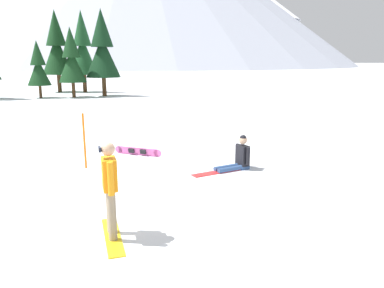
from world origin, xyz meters
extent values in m
plane|color=white|center=(0.00, 0.00, 0.00)|extent=(800.00, 800.00, 0.00)
cube|color=yellow|center=(0.72, -1.09, 0.01)|extent=(0.70, 1.56, 0.02)
cylinder|color=gray|center=(0.77, -1.25, 0.46)|extent=(0.15, 0.15, 0.88)
cylinder|color=gray|center=(0.68, -0.94, 0.46)|extent=(0.15, 0.15, 0.88)
cube|color=orange|center=(0.72, -1.09, 1.19)|extent=(0.34, 0.45, 0.57)
cylinder|color=orange|center=(0.80, -1.34, 1.18)|extent=(0.11, 0.11, 0.58)
cylinder|color=orange|center=(0.65, -0.84, 1.18)|extent=(0.11, 0.11, 0.58)
sphere|color=tan|center=(0.72, -1.09, 1.63)|extent=(0.24, 0.24, 0.24)
cube|color=black|center=(0.59, -1.13, 1.64)|extent=(0.09, 0.17, 0.08)
cube|color=#335184|center=(3.74, 3.17, 0.05)|extent=(0.42, 0.45, 0.10)
cylinder|color=#335184|center=(3.34, 2.85, 0.07)|extent=(0.77, 0.50, 0.14)
cylinder|color=#335184|center=(3.25, 3.02, 0.07)|extent=(0.77, 0.50, 0.14)
cube|color=red|center=(2.94, 2.75, 0.01)|extent=(1.46, 0.94, 0.02)
cube|color=black|center=(3.74, 3.17, 0.40)|extent=(0.40, 0.47, 0.59)
cylinder|color=black|center=(3.86, 2.94, 0.43)|extent=(0.11, 0.11, 0.52)
cylinder|color=black|center=(3.61, 3.40, 0.43)|extent=(0.11, 0.11, 0.52)
sphere|color=tan|center=(3.74, 3.17, 0.85)|extent=(0.24, 0.24, 0.24)
sphere|color=black|center=(3.74, 3.17, 0.90)|extent=(0.20, 0.20, 0.20)
cube|color=pink|center=(0.48, 4.78, 0.13)|extent=(1.38, 0.61, 0.27)
cylinder|color=pink|center=(-0.20, 5.04, 0.13)|extent=(0.29, 0.18, 0.27)
cylinder|color=pink|center=(1.15, 4.52, 0.13)|extent=(0.29, 0.18, 0.27)
cube|color=black|center=(0.26, 4.81, 0.15)|extent=(0.22, 0.17, 0.15)
cube|color=black|center=(0.66, 4.66, 0.15)|extent=(0.22, 0.17, 0.15)
cylinder|color=orange|center=(-0.87, 3.30, 0.82)|extent=(0.06, 0.06, 1.63)
cylinder|color=#472D19|center=(-5.00, 25.84, 0.82)|extent=(0.37, 0.37, 1.64)
cone|color=black|center=(-5.00, 25.84, 3.38)|extent=(2.97, 2.97, 3.49)
cone|color=black|center=(-5.00, 25.84, 5.83)|extent=(1.93, 1.93, 3.20)
cylinder|color=#472D19|center=(-7.35, 24.63, 0.64)|extent=(0.29, 0.29, 1.29)
cone|color=#143819|center=(-7.35, 24.63, 2.66)|extent=(2.32, 2.32, 2.74)
cone|color=#143819|center=(-7.35, 24.63, 4.57)|extent=(1.51, 1.51, 2.51)
cylinder|color=#472D19|center=(-7.78, 29.95, 0.86)|extent=(0.39, 0.39, 1.73)
cone|color=#194723|center=(-7.78, 29.95, 3.57)|extent=(2.66, 2.66, 3.68)
cone|color=#194723|center=(-7.78, 29.95, 6.14)|extent=(1.73, 1.73, 3.37)
cylinder|color=#472D19|center=(-10.33, 30.13, 0.87)|extent=(0.39, 0.39, 1.74)
cone|color=#143819|center=(-10.33, 30.13, 3.58)|extent=(2.96, 2.96, 3.69)
cone|color=#143819|center=(-10.33, 30.13, 6.17)|extent=(1.92, 1.92, 3.39)
cylinder|color=#472D19|center=(-10.05, 24.31, 0.52)|extent=(0.24, 0.24, 1.05)
cone|color=#143819|center=(-10.05, 24.31, 2.16)|extent=(1.91, 1.91, 2.22)
cone|color=#143819|center=(-10.05, 24.31, 3.72)|extent=(1.24, 1.24, 2.04)
cone|color=#8C93A3|center=(-76.12, 230.67, 31.70)|extent=(145.76, 145.76, 63.41)
cone|color=#9EA3B2|center=(52.19, 242.09, 23.11)|extent=(110.58, 110.58, 46.22)
cone|color=white|center=(52.19, 242.09, 36.98)|extent=(49.76, 49.76, 18.49)
camera|label=1|loc=(2.02, -7.26, 3.11)|focal=34.59mm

